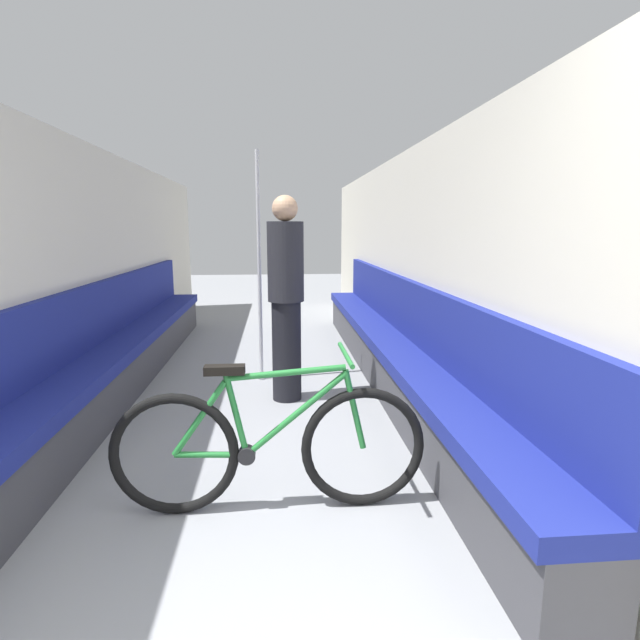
% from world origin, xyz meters
% --- Properties ---
extents(wall_left, '(0.10, 10.27, 2.17)m').
position_xyz_m(wall_left, '(-1.46, 3.54, 1.09)').
color(wall_left, beige).
rests_on(wall_left, ground).
extents(wall_right, '(0.10, 10.27, 2.17)m').
position_xyz_m(wall_right, '(1.46, 3.54, 1.09)').
color(wall_right, beige).
rests_on(wall_right, ground).
extents(bench_seat_row_left, '(0.41, 6.11, 0.99)m').
position_xyz_m(bench_seat_row_left, '(-1.23, 3.67, 0.33)').
color(bench_seat_row_left, '#3D3D42').
rests_on(bench_seat_row_left, ground).
extents(bench_seat_row_right, '(0.41, 6.11, 0.99)m').
position_xyz_m(bench_seat_row_right, '(1.23, 3.67, 0.33)').
color(bench_seat_row_right, '#3D3D42').
rests_on(bench_seat_row_right, ground).
extents(bicycle, '(1.62, 0.46, 0.84)m').
position_xyz_m(bicycle, '(0.13, 1.65, 0.35)').
color(bicycle, black).
rests_on(bicycle, ground).
extents(grab_pole_near, '(0.08, 0.08, 2.15)m').
position_xyz_m(grab_pole_near, '(0.02, 3.96, 1.05)').
color(grab_pole_near, gray).
rests_on(grab_pole_near, ground).
extents(passenger_standing, '(0.30, 0.30, 1.71)m').
position_xyz_m(passenger_standing, '(0.25, 3.36, 0.89)').
color(passenger_standing, black).
rests_on(passenger_standing, ground).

